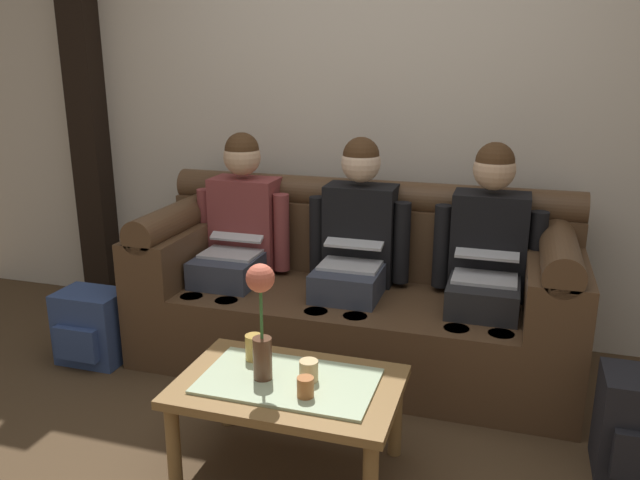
# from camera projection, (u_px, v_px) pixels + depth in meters

# --- Properties ---
(back_wall_patterned) EXTENTS (6.00, 0.12, 2.90)m
(back_wall_patterned) POSITION_uv_depth(u_px,v_px,m) (380.00, 88.00, 3.65)
(back_wall_patterned) COLOR beige
(back_wall_patterned) RESTS_ON ground_plane
(timber_pillar) EXTENTS (0.20, 0.20, 2.90)m
(timber_pillar) POSITION_uv_depth(u_px,v_px,m) (86.00, 84.00, 4.09)
(timber_pillar) COLOR black
(timber_pillar) RESTS_ON ground_plane
(couch) EXTENTS (2.31, 0.88, 0.96)m
(couch) POSITION_uv_depth(u_px,v_px,m) (355.00, 295.00, 3.47)
(couch) COLOR #513823
(couch) RESTS_ON ground_plane
(person_left) EXTENTS (0.56, 0.67, 1.22)m
(person_left) POSITION_uv_depth(u_px,v_px,m) (238.00, 235.00, 3.58)
(person_left) COLOR #383D4C
(person_left) RESTS_ON ground_plane
(person_middle) EXTENTS (0.56, 0.67, 1.22)m
(person_middle) POSITION_uv_depth(u_px,v_px,m) (355.00, 245.00, 3.39)
(person_middle) COLOR #383D4C
(person_middle) RESTS_ON ground_plane
(person_right) EXTENTS (0.56, 0.67, 1.22)m
(person_right) POSITION_uv_depth(u_px,v_px,m) (487.00, 257.00, 3.19)
(person_right) COLOR #232326
(person_right) RESTS_ON ground_plane
(coffee_table) EXTENTS (0.88, 0.57, 0.41)m
(coffee_table) POSITION_uv_depth(u_px,v_px,m) (289.00, 394.00, 2.51)
(coffee_table) COLOR olive
(coffee_table) RESTS_ON ground_plane
(flower_vase) EXTENTS (0.11, 0.11, 0.47)m
(flower_vase) POSITION_uv_depth(u_px,v_px,m) (261.00, 312.00, 2.42)
(flower_vase) COLOR brown
(flower_vase) RESTS_ON coffee_table
(cup_near_left) EXTENTS (0.06, 0.06, 0.08)m
(cup_near_left) POSITION_uv_depth(u_px,v_px,m) (305.00, 387.00, 2.36)
(cup_near_left) COLOR #B26633
(cup_near_left) RESTS_ON coffee_table
(cup_near_right) EXTENTS (0.07, 0.07, 0.11)m
(cup_near_right) POSITION_uv_depth(u_px,v_px,m) (254.00, 347.00, 2.64)
(cup_near_right) COLOR gold
(cup_near_right) RESTS_ON coffee_table
(cup_far_center) EXTENTS (0.07, 0.07, 0.08)m
(cup_far_center) POSITION_uv_depth(u_px,v_px,m) (309.00, 371.00, 2.47)
(cup_far_center) COLOR #DBB77A
(cup_far_center) RESTS_ON coffee_table
(backpack_left) EXTENTS (0.36, 0.30, 0.40)m
(backpack_left) POSITION_uv_depth(u_px,v_px,m) (92.00, 327.00, 3.48)
(backpack_left) COLOR #33477A
(backpack_left) RESTS_ON ground_plane
(backpack_right) EXTENTS (0.28, 0.31, 0.44)m
(backpack_right) POSITION_uv_depth(u_px,v_px,m) (636.00, 427.00, 2.52)
(backpack_right) COLOR black
(backpack_right) RESTS_ON ground_plane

